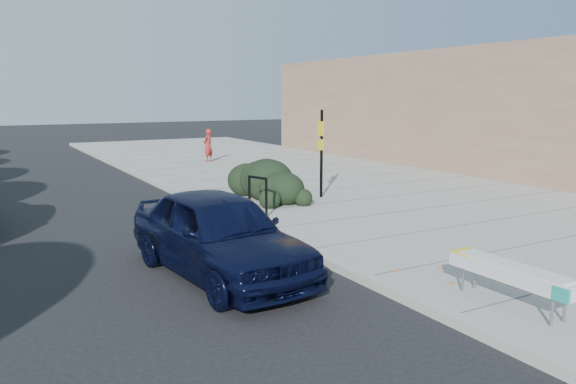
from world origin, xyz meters
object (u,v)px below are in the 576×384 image
bench (511,273)px  bike_rack (258,192)px  sign_post (321,148)px  sedan_navy (219,234)px  pedestrian (208,145)px

bench → bike_rack: (-0.38, 7.64, 0.12)m
sign_post → sedan_navy: bearing=-138.3°
pedestrian → bench: bearing=48.3°
sign_post → pedestrian: sign_post is taller
bench → pedestrian: 19.90m
bike_rack → pedestrian: pedestrian is taller
bike_rack → sign_post: size_ratio=0.38×
sign_post → pedestrian: 10.64m
sedan_navy → pedestrian: (6.04, 15.77, 0.14)m
bench → sedan_navy: size_ratio=0.46×
pedestrian → sign_post: bearing=54.3°
sign_post → sedan_navy: size_ratio=0.58×
bench → sedan_navy: 4.95m
bench → pedestrian: size_ratio=1.35×
bike_rack → pedestrian: (3.39, 12.02, 0.16)m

